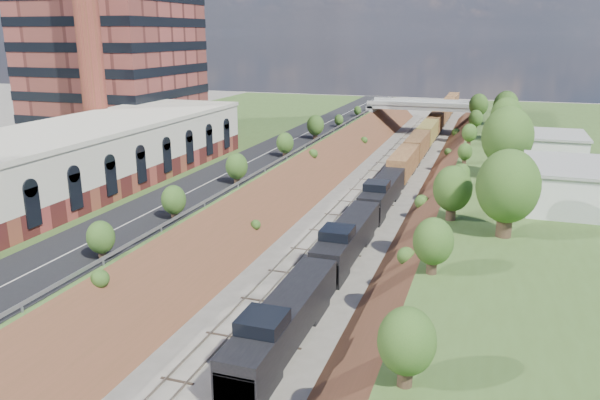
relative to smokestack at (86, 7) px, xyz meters
The scene contains 15 objects.
platform_left 23.05m from the smokestack, 53.13° to the left, with size 44.00×180.00×5.00m, color #3E5724.
embankment_left 35.58m from the smokestack, ahead, with size 7.07×180.00×7.07m, color brown.
embankment_right 53.39m from the smokestack, ahead, with size 7.07×180.00×7.07m, color brown.
rail_left_track 41.86m from the smokestack, ahead, with size 1.58×180.00×0.18m, color gray.
rail_right_track 46.11m from the smokestack, ahead, with size 1.58×180.00×0.18m, color gray.
road 28.88m from the smokestack, 11.04° to the left, with size 8.00×180.00×0.10m, color black.
guardrail 31.59m from the smokestack, ahead, with size 0.10×171.00×0.70m.
commercial_building 25.69m from the smokestack, 66.04° to the right, with size 14.30×62.30×7.00m.
smokestack is the anchor object (origin of this frame).
overpass 77.82m from the smokestack, 61.39° to the left, with size 24.50×8.30×7.40m.
white_building_near 62.29m from the smokestack, ahead, with size 9.00×12.00×4.00m, color silver.
white_building_far 64.31m from the smokestack, 16.97° to the left, with size 8.00×10.00×3.60m, color silver.
tree_right_large 57.52m from the smokestack, 16.80° to the right, with size 5.25×5.25×7.61m.
tree_left_crest 46.95m from the smokestack, 56.09° to the right, with size 2.45×2.45×3.55m.
freight_train 62.99m from the smokestack, 49.01° to the left, with size 2.87×162.15×4.55m.
Camera 1 is at (15.61, -10.36, 21.76)m, focal length 35.00 mm.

